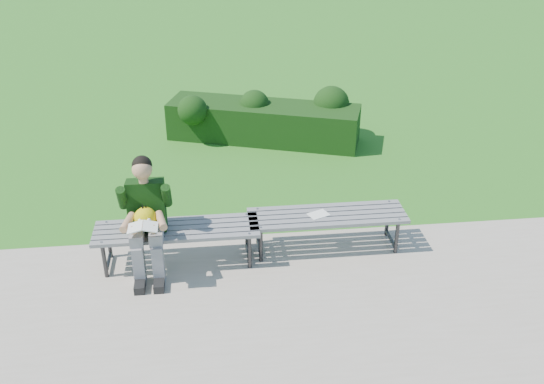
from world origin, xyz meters
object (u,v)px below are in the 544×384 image
at_px(seated_boy, 146,214).
at_px(paper_sheet, 319,214).
at_px(bench_left, 177,232).
at_px(bench_right, 327,218).
at_px(hedge, 266,118).

height_order(seated_boy, paper_sheet, seated_boy).
xyz_separation_m(bench_left, paper_sheet, (1.60, 0.11, 0.06)).
relative_size(bench_left, paper_sheet, 6.78).
bearing_deg(bench_right, hedge, 96.07).
bearing_deg(seated_boy, paper_sheet, 6.19).
bearing_deg(bench_left, hedge, 68.62).
xyz_separation_m(hedge, bench_left, (-1.34, -3.43, 0.05)).
bearing_deg(hedge, bench_left, -111.38).
bearing_deg(paper_sheet, bench_left, -176.02).
xyz_separation_m(hedge, paper_sheet, (0.25, -3.32, 0.11)).
relative_size(hedge, paper_sheet, 11.90).
relative_size(hedge, seated_boy, 2.40).
bearing_deg(bench_right, seated_boy, -174.12).
height_order(bench_left, paper_sheet, bench_left).
distance_m(hedge, seated_boy, 3.90).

